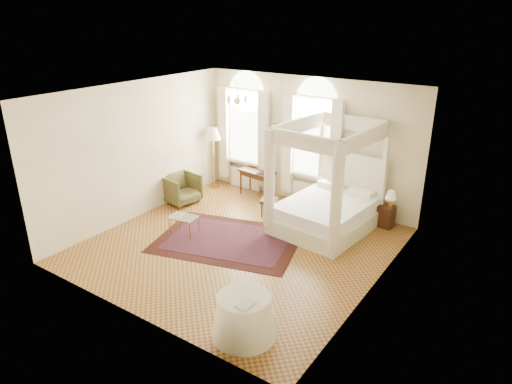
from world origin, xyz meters
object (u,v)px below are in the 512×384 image
(stool, at_px, (269,202))
(side_table, at_px, (244,316))
(writing_desk, at_px, (257,174))
(armchair, at_px, (181,189))
(nightstand, at_px, (386,216))
(coffee_table, at_px, (184,218))
(canopy_bed, at_px, (326,207))
(floor_lamp, at_px, (213,137))

(stool, height_order, side_table, side_table)
(writing_desk, bearing_deg, armchair, -132.68)
(nightstand, bearing_deg, side_table, -95.53)
(coffee_table, bearing_deg, armchair, 134.60)
(canopy_bed, bearing_deg, coffee_table, -141.44)
(floor_lamp, bearing_deg, stool, -18.60)
(stool, relative_size, floor_lamp, 0.29)
(writing_desk, height_order, floor_lamp, floor_lamp)
(canopy_bed, height_order, nightstand, canopy_bed)
(floor_lamp, bearing_deg, writing_desk, 5.62)
(canopy_bed, height_order, coffee_table, canopy_bed)
(floor_lamp, xyz_separation_m, side_table, (4.52, -4.82, -1.15))
(writing_desk, xyz_separation_m, stool, (1.00, -0.95, -0.25))
(canopy_bed, relative_size, writing_desk, 2.42)
(floor_lamp, bearing_deg, armchair, -90.00)
(canopy_bed, relative_size, side_table, 2.42)
(coffee_table, bearing_deg, stool, 60.96)
(coffee_table, distance_m, side_table, 3.81)
(writing_desk, bearing_deg, floor_lamp, -174.38)
(writing_desk, bearing_deg, stool, -43.46)
(writing_desk, height_order, coffee_table, writing_desk)
(writing_desk, relative_size, coffee_table, 1.51)
(nightstand, xyz_separation_m, floor_lamp, (-5.01, -0.25, 1.24))
(canopy_bed, xyz_separation_m, writing_desk, (-2.48, 0.83, 0.06))
(writing_desk, relative_size, side_table, 1.00)
(armchair, xyz_separation_m, side_table, (4.52, -3.44, -0.04))
(armchair, distance_m, floor_lamp, 1.77)
(nightstand, xyz_separation_m, side_table, (-0.49, -5.07, 0.08))
(armchair, relative_size, coffee_table, 1.24)
(nightstand, relative_size, armchair, 0.62)
(nightstand, height_order, coffee_table, nightstand)
(canopy_bed, relative_size, armchair, 2.94)
(armchair, bearing_deg, writing_desk, -34.42)
(nightstand, xyz_separation_m, stool, (-2.61, -1.05, 0.11))
(coffee_table, distance_m, floor_lamp, 3.24)
(armchair, relative_size, side_table, 0.82)
(canopy_bed, xyz_separation_m, armchair, (-3.89, -0.69, -0.18))
(side_table, bearing_deg, writing_desk, 122.14)
(canopy_bed, xyz_separation_m, side_table, (0.63, -4.13, -0.22))
(armchair, xyz_separation_m, coffee_table, (1.33, -1.35, -0.00))
(writing_desk, relative_size, stool, 2.03)
(canopy_bed, distance_m, coffee_table, 3.27)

